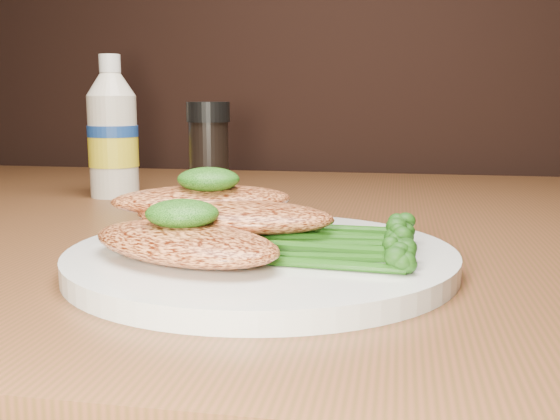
# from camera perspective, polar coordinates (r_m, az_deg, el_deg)

# --- Properties ---
(plate) EXTENTS (0.26, 0.26, 0.01)m
(plate) POSITION_cam_1_polar(r_m,az_deg,el_deg) (0.45, -1.62, -4.25)
(plate) COLOR silver
(plate) RESTS_ON dining_table
(chicken_front) EXTENTS (0.16, 0.13, 0.02)m
(chicken_front) POSITION_cam_1_polar(r_m,az_deg,el_deg) (0.41, -8.44, -2.83)
(chicken_front) COLOR #E18047
(chicken_front) RESTS_ON plate
(chicken_mid) EXTENTS (0.15, 0.08, 0.02)m
(chicken_mid) POSITION_cam_1_polar(r_m,az_deg,el_deg) (0.45, -4.07, -0.55)
(chicken_mid) COLOR #E18047
(chicken_mid) RESTS_ON plate
(chicken_back) EXTENTS (0.15, 0.11, 0.02)m
(chicken_back) POSITION_cam_1_polar(r_m,az_deg,el_deg) (0.48, -6.82, 0.90)
(chicken_back) COLOR #E18047
(chicken_back) RESTS_ON plate
(pesto_front) EXTENTS (0.06, 0.05, 0.02)m
(pesto_front) POSITION_cam_1_polar(r_m,az_deg,el_deg) (0.42, -8.59, -0.31)
(pesto_front) COLOR black
(pesto_front) RESTS_ON chicken_front
(pesto_back) EXTENTS (0.06, 0.05, 0.02)m
(pesto_back) POSITION_cam_1_polar(r_m,az_deg,el_deg) (0.47, -6.31, 2.69)
(pesto_back) COLOR black
(pesto_back) RESTS_ON chicken_back
(broccolini_bundle) EXTENTS (0.15, 0.13, 0.02)m
(broccolini_bundle) POSITION_cam_1_polar(r_m,az_deg,el_deg) (0.43, 4.43, -2.61)
(broccolini_bundle) COLOR #1B4B10
(broccolini_bundle) RESTS_ON plate
(mayo_bottle) EXTENTS (0.06, 0.06, 0.16)m
(mayo_bottle) POSITION_cam_1_polar(r_m,az_deg,el_deg) (0.79, -14.50, 7.11)
(mayo_bottle) COLOR beige
(mayo_bottle) RESTS_ON dining_table
(pepper_grinder) EXTENTS (0.06, 0.06, 0.11)m
(pepper_grinder) POSITION_cam_1_polar(r_m,az_deg,el_deg) (0.70, -6.26, 4.84)
(pepper_grinder) COLOR black
(pepper_grinder) RESTS_ON dining_table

